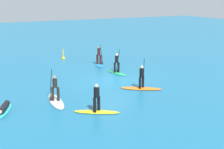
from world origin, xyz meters
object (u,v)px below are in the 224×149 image
surfer_on_yellow_board (97,105)px  surfer_on_orange_board (141,84)px  surfer_on_teal_board (4,109)px  surfer_on_green_board (117,68)px  surfer_on_blue_board (99,60)px  surfer_on_white_board (55,96)px  marker_buoy (63,57)px

surfer_on_yellow_board → surfer_on_orange_board: size_ratio=0.89×
surfer_on_teal_board → surfer_on_yellow_board: bearing=83.0°
surfer_on_orange_board → surfer_on_green_board: bearing=118.2°
surfer_on_blue_board → surfer_on_white_board: size_ratio=0.86×
surfer_on_teal_board → surfer_on_green_board: 11.31m
surfer_on_white_board → marker_buoy: bearing=-16.0°
surfer_on_yellow_board → surfer_on_orange_board: bearing=60.5°
surfer_on_yellow_board → surfer_on_white_board: size_ratio=0.81×
surfer_on_blue_board → surfer_on_teal_board: size_ratio=1.09×
surfer_on_white_board → marker_buoy: size_ratio=2.67×
marker_buoy → surfer_on_white_board: bearing=-110.3°
surfer_on_yellow_board → surfer_on_green_board: surfer_on_green_board is taller
surfer_on_orange_board → surfer_on_blue_board: bearing=121.0°
surfer_on_blue_board → marker_buoy: bearing=-133.6°
surfer_on_teal_board → marker_buoy: marker_buoy is taller
surfer_on_orange_board → surfer_on_green_board: 4.92m
surfer_on_blue_board → marker_buoy: (-2.32, 4.27, -0.25)m
surfer_on_white_board → marker_buoy: surfer_on_white_board is taller
surfer_on_yellow_board → surfer_on_teal_board: 5.60m
surfer_on_orange_board → surfer_on_blue_board: surfer_on_orange_board is taller
surfer_on_green_board → marker_buoy: 8.33m
surfer_on_blue_board → surfer_on_green_board: (0.02, -3.72, 0.05)m
surfer_on_yellow_board → surfer_on_white_board: 3.35m
surfer_on_blue_board → surfer_on_teal_board: (-10.22, -8.50, -0.28)m
surfer_on_blue_board → surfer_on_white_board: bearing=-22.1°
surfer_on_yellow_board → surfer_on_orange_board: surfer_on_orange_board is taller
surfer_on_orange_board → surfer_on_teal_board: bearing=-146.2°
surfer_on_yellow_board → surfer_on_blue_board: size_ratio=0.94×
surfer_on_yellow_board → surfer_on_white_board: bearing=151.0°
surfer_on_teal_board → marker_buoy: (7.90, 12.78, 0.02)m
surfer_on_orange_board → marker_buoy: 13.01m
surfer_on_white_board → surfer_on_green_board: (7.00, 4.60, 0.12)m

